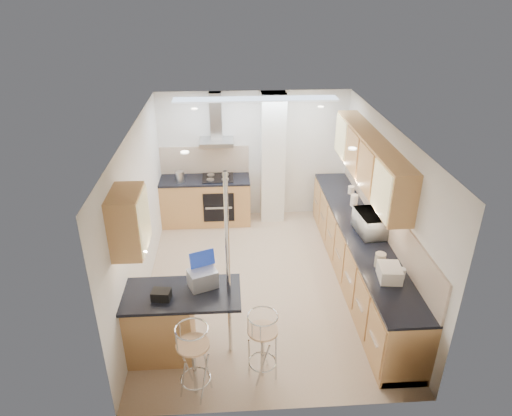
{
  "coord_description": "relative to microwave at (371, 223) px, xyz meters",
  "views": [
    {
      "loc": [
        -0.49,
        -5.92,
        4.31
      ],
      "look_at": [
        -0.1,
        0.2,
        1.22
      ],
      "focal_mm": 32.0,
      "sensor_mm": 36.0,
      "label": 1
    }
  ],
  "objects": [
    {
      "name": "laptop",
      "position": [
        -2.43,
        -1.19,
        -0.03
      ],
      "size": [
        0.4,
        0.35,
        0.23
      ],
      "primitive_type": "cube",
      "rotation": [
        0.0,
        0.0,
        0.38
      ],
      "color": "#AAADB3",
      "rests_on": "peninsula"
    },
    {
      "name": "back_counter",
      "position": [
        -2.54,
        2.23,
        -0.62
      ],
      "size": [
        1.7,
        0.63,
        0.92
      ],
      "color": "tan",
      "rests_on": "ground"
    },
    {
      "name": "microwave",
      "position": [
        0.0,
        0.0,
        0.0
      ],
      "size": [
        0.45,
        0.62,
        0.32
      ],
      "primitive_type": "imported",
      "rotation": [
        0.0,
        0.0,
        1.67
      ],
      "color": "white",
      "rests_on": "right_counter"
    },
    {
      "name": "kettle",
      "position": [
        -2.99,
        2.11,
        -0.06
      ],
      "size": [
        0.16,
        0.16,
        0.21
      ],
      "primitive_type": "cylinder",
      "color": "#A8ABAD",
      "rests_on": "back_counter"
    },
    {
      "name": "bar_stool_near",
      "position": [
        -2.53,
        -1.97,
        -0.6
      ],
      "size": [
        0.42,
        0.42,
        0.97
      ],
      "primitive_type": null,
      "rotation": [
        0.0,
        0.0,
        -0.07
      ],
      "color": "tan",
      "rests_on": "ground"
    },
    {
      "name": "jar_c",
      "position": [
        -0.13,
        -0.88,
        -0.07
      ],
      "size": [
        0.16,
        0.16,
        0.19
      ],
      "primitive_type": "cylinder",
      "rotation": [
        0.0,
        0.0,
        -0.14
      ],
      "color": "beige",
      "rests_on": "right_counter"
    },
    {
      "name": "bar_stool_end",
      "position": [
        -1.74,
        -1.76,
        -0.62
      ],
      "size": [
        0.53,
        0.53,
        0.93
      ],
      "primitive_type": null,
      "rotation": [
        0.0,
        0.0,
        0.73
      ],
      "color": "tan",
      "rests_on": "ground"
    },
    {
      "name": "room_shell",
      "position": [
        -1.27,
        0.51,
        0.46
      ],
      "size": [
        3.64,
        4.84,
        2.51
      ],
      "color": "white",
      "rests_on": "ground"
    },
    {
      "name": "jar_d",
      "position": [
        0.05,
        -1.16,
        -0.09
      ],
      "size": [
        0.13,
        0.13,
        0.14
      ],
      "primitive_type": "cylinder",
      "rotation": [
        0.0,
        0.0,
        0.36
      ],
      "color": "white",
      "rests_on": "right_counter"
    },
    {
      "name": "jar_a",
      "position": [
        -0.01,
        0.92,
        -0.06
      ],
      "size": [
        0.15,
        0.15,
        0.19
      ],
      "primitive_type": "cylinder",
      "rotation": [
        0.0,
        0.0,
        -0.29
      ],
      "color": "white",
      "rests_on": "right_counter"
    },
    {
      "name": "bread_bin",
      "position": [
        -0.1,
        -1.16,
        -0.07
      ],
      "size": [
        0.3,
        0.37,
        0.18
      ],
      "primitive_type": "cube",
      "rotation": [
        0.0,
        0.0,
        -0.11
      ],
      "color": "white",
      "rests_on": "right_counter"
    },
    {
      "name": "jar_b",
      "position": [
        0.06,
        1.4,
        -0.1
      ],
      "size": [
        0.12,
        0.12,
        0.13
      ],
      "primitive_type": "cylinder",
      "rotation": [
        0.0,
        0.0,
        0.06
      ],
      "color": "white",
      "rests_on": "right_counter"
    },
    {
      "name": "peninsula",
      "position": [
        -2.72,
        -1.32,
        -0.61
      ],
      "size": [
        1.47,
        0.72,
        0.94
      ],
      "color": "tan",
      "rests_on": "ground"
    },
    {
      "name": "right_counter",
      "position": [
        -0.09,
        0.13,
        -0.62
      ],
      "size": [
        0.63,
        4.4,
        0.92
      ],
      "color": "tan",
      "rests_on": "ground"
    },
    {
      "name": "bag",
      "position": [
        -2.91,
        -1.41,
        -0.08
      ],
      "size": [
        0.24,
        0.19,
        0.12
      ],
      "primitive_type": "cube",
      "rotation": [
        0.0,
        0.0,
        -0.14
      ],
      "color": "black",
      "rests_on": "peninsula"
    },
    {
      "name": "ground",
      "position": [
        -1.59,
        0.13,
        -1.08
      ],
      "size": [
        4.8,
        4.8,
        0.0
      ],
      "primitive_type": "plane",
      "color": "tan",
      "rests_on": "ground"
    }
  ]
}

